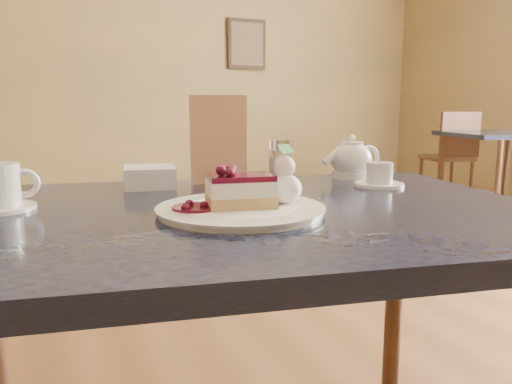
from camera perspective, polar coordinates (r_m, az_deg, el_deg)
name	(u,v)px	position (r m, az deg, el deg)	size (l,w,h in m)	color
main_table	(236,247)	(0.96, -2.32, -6.33)	(1.29, 0.97, 0.73)	#1D2239
dessert_plate	(241,210)	(0.89, -1.76, -2.08)	(0.29, 0.29, 0.01)	white
cheesecake_slice	(241,191)	(0.88, -1.77, 0.13)	(0.13, 0.10, 0.06)	tan
whipped_cream	(284,189)	(0.91, 3.22, 0.40)	(0.07, 0.07, 0.06)	white
berry_sauce	(194,208)	(0.87, -7.05, -1.81)	(0.08, 0.08, 0.01)	#491226
coffee_set	(0,189)	(1.03, -27.24, 0.27)	(0.14, 0.13, 0.09)	white
tea_set	(356,164)	(1.31, 11.40, 3.21)	(0.16, 0.25, 0.10)	white
menu_card	(218,140)	(1.23, -4.31, 6.00)	(0.14, 0.03, 0.21)	beige
sugar_shaker	(280,161)	(1.23, 2.76, 3.56)	(0.06, 0.06, 0.11)	white
napkin_stack	(150,177)	(1.20, -12.04, 1.70)	(0.12, 0.12, 0.05)	white
bg_table_far_right	(499,206)	(4.78, 26.07, -1.44)	(1.06, 1.69, 1.13)	#1D2239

